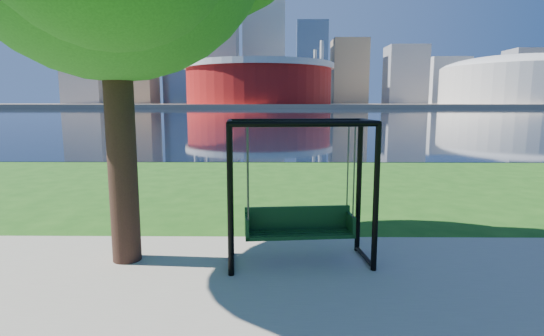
{
  "coord_description": "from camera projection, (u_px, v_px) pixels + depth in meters",
  "views": [
    {
      "loc": [
        0.24,
        -6.36,
        2.58
      ],
      "look_at": [
        0.16,
        0.0,
        1.6
      ],
      "focal_mm": 28.0,
      "sensor_mm": 36.0,
      "label": 1
    }
  ],
  "objects": [
    {
      "name": "ground",
      "position": [
        262.0,
        268.0,
        6.68
      ],
      "size": [
        900.0,
        900.0,
        0.0
      ],
      "primitive_type": "plane",
      "color": "#1E5114",
      "rests_on": "ground"
    },
    {
      "name": "path",
      "position": [
        260.0,
        280.0,
        6.18
      ],
      "size": [
        120.0,
        4.0,
        0.03
      ],
      "primitive_type": "cube",
      "color": "#9E937F",
      "rests_on": "ground"
    },
    {
      "name": "river",
      "position": [
        276.0,
        113.0,
        107.49
      ],
      "size": [
        900.0,
        180.0,
        0.02
      ],
      "primitive_type": "cube",
      "color": "black",
      "rests_on": "ground"
    },
    {
      "name": "far_bank",
      "position": [
        277.0,
        105.0,
        308.96
      ],
      "size": [
        900.0,
        228.0,
        2.0
      ],
      "primitive_type": "cube",
      "color": "#937F60",
      "rests_on": "ground"
    },
    {
      "name": "stadium",
      "position": [
        259.0,
        82.0,
        236.9
      ],
      "size": [
        83.0,
        83.0,
        32.0
      ],
      "color": "maroon",
      "rests_on": "far_bank"
    },
    {
      "name": "arena",
      "position": [
        520.0,
        79.0,
        234.91
      ],
      "size": [
        84.0,
        84.0,
        26.56
      ],
      "color": "beige",
      "rests_on": "far_bank"
    },
    {
      "name": "skyline",
      "position": [
        271.0,
        58.0,
        316.95
      ],
      "size": [
        392.0,
        66.0,
        96.5
      ],
      "color": "gray",
      "rests_on": "far_bank"
    },
    {
      "name": "swing",
      "position": [
        299.0,
        195.0,
        6.73
      ],
      "size": [
        2.36,
        1.2,
        2.32
      ],
      "rotation": [
        0.0,
        0.0,
        0.1
      ],
      "color": "black",
      "rests_on": "ground"
    }
  ]
}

